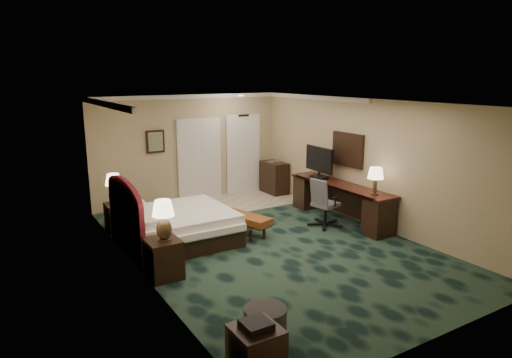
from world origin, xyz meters
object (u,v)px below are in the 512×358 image
lamp_far (114,189)px  nightstand_near (163,258)px  bed (179,226)px  tv (319,163)px  desk (340,202)px  desk_chair (326,202)px  nightstand_far (118,217)px  ottoman (265,322)px  lamp_near (164,221)px  bed_bench (245,224)px  minibar (274,178)px  side_table (256,351)px

lamp_far → nightstand_near: bearing=-88.9°
bed → tv: 3.66m
bed → tv: tv is taller
desk → desk_chair: bearing=-163.5°
nightstand_far → ottoman: (0.50, -4.96, -0.09)m
nightstand_near → ottoman: bearing=-78.3°
desk → tv: (-0.05, 0.71, 0.78)m
nightstand_near → nightstand_far: (-0.03, 2.67, -0.03)m
lamp_near → bed_bench: lamp_near is taller
ottoman → desk_chair: size_ratio=0.51×
lamp_far → minibar: size_ratio=0.73×
ottoman → tv: (3.88, 3.79, 1.00)m
bed_bench → desk_chair: bearing=-33.8°
bed → minibar: size_ratio=2.27×
nightstand_far → lamp_far: 0.60m
bed → desk_chair: desk_chair is taller
bed_bench → tv: bearing=-7.8°
ottoman → desk: (3.93, 3.08, 0.22)m
bed → desk_chair: 3.14m
ottoman → lamp_near: bearing=101.6°
nightstand_near → desk: 4.47m
minibar → ottoman: bearing=-124.3°
lamp_near → desk: bearing=10.8°
nightstand_far → ottoman: 4.99m
bed → minibar: 4.24m
bed_bench → minibar: size_ratio=1.35×
desk_chair → bed: bearing=155.6°
ottoman → desk_chair: desk_chair is taller
lamp_near → side_table: size_ratio=1.22×
bed → nightstand_far: bed is taller
side_table → minibar: bearing=55.1°
bed → nightstand_near: (-0.81, -1.35, 0.01)m
bed → minibar: (3.64, 2.17, 0.12)m
tv → desk_chair: (-0.50, -0.88, -0.66)m
desk_chair → side_table: bearing=-148.7°
bed_bench → side_table: (-2.14, -3.96, 0.07)m
lamp_near → ottoman: lamp_near is taller
lamp_far → desk_chair: lamp_far is taller
nightstand_near → minibar: (4.45, 3.52, 0.12)m
bed → tv: bearing=2.3°
bed → nightstand_near: nightstand_near is taller
desk_chair → minibar: 2.97m
nightstand_near → tv: size_ratio=0.67×
side_table → desk: desk is taller
nightstand_near → ottoman: size_ratio=1.17×
bed_bench → tv: size_ratio=1.23×
lamp_near → minibar: size_ratio=0.76×
lamp_near → desk_chair: 3.92m
minibar → bed: bearing=-149.3°
desk_chair → minibar: size_ratio=1.23×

